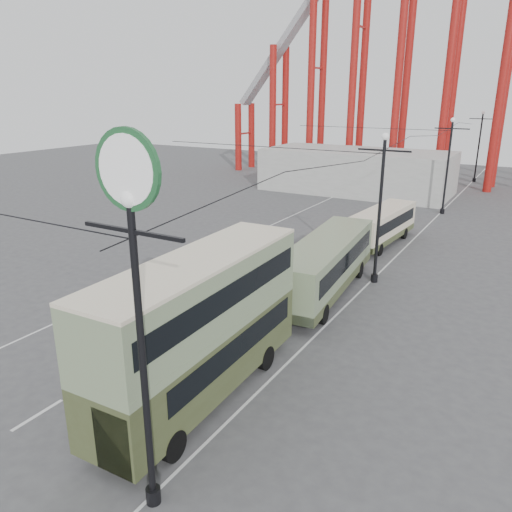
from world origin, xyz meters
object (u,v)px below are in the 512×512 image
Objects in this scene: double_decker_bus at (200,322)px; pedestrian at (252,275)px; lamp_post_near at (134,249)px; single_decker_green at (325,264)px; single_decker_cream at (382,225)px.

pedestrian is (-4.14, 10.82, -2.32)m from double_decker_bus.
pedestrian is at bearing 109.45° from double_decker_bus.
single_decker_green is at bearing 96.49° from lamp_post_near.
lamp_post_near is at bearing 68.77° from pedestrian.
single_decker_green is at bearing 88.70° from double_decker_bus.
double_decker_bus is 0.90× the size of single_decker_green.
single_decker_cream reaches higher than pedestrian.
single_decker_green is 1.31× the size of single_decker_cream.
pedestrian is (-3.94, -13.49, -0.66)m from single_decker_cream.
double_decker_bus reaches higher than single_decker_green.
double_decker_bus is at bearing 68.84° from pedestrian.
pedestrian is at bearing -164.07° from single_decker_green.
single_decker_green reaches higher than pedestrian.
double_decker_bus is 1.17× the size of single_decker_cream.
double_decker_bus reaches higher than pedestrian.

